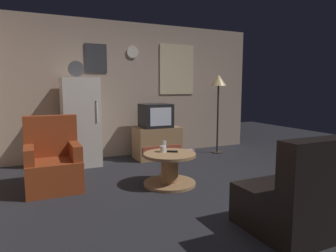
% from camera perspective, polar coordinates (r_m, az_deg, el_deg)
% --- Properties ---
extents(ground_plane, '(12.00, 12.00, 0.00)m').
position_cam_1_polar(ground_plane, '(3.95, 5.12, -12.44)').
color(ground_plane, '#232328').
extents(wall_with_art, '(5.20, 0.12, 2.57)m').
position_cam_1_polar(wall_with_art, '(5.97, -6.49, 6.91)').
color(wall_with_art, tan).
rests_on(wall_with_art, ground_plane).
extents(fridge, '(0.60, 0.62, 1.77)m').
position_cam_1_polar(fridge, '(5.32, -16.38, 0.80)').
color(fridge, silver).
rests_on(fridge, ground_plane).
extents(tv_stand, '(0.84, 0.53, 0.59)m').
position_cam_1_polar(tv_stand, '(5.68, -2.12, -3.17)').
color(tv_stand, '#9E754C').
rests_on(tv_stand, ground_plane).
extents(crt_tv, '(0.54, 0.51, 0.44)m').
position_cam_1_polar(crt_tv, '(5.60, -2.38, 2.01)').
color(crt_tv, black).
rests_on(crt_tv, tv_stand).
extents(standing_lamp, '(0.32, 0.32, 1.59)m').
position_cam_1_polar(standing_lamp, '(6.13, 9.62, 7.48)').
color(standing_lamp, '#332D28').
rests_on(standing_lamp, ground_plane).
extents(coffee_table, '(0.72, 0.72, 0.44)m').
position_cam_1_polar(coffee_table, '(4.15, 0.31, -8.22)').
color(coffee_table, '#9E754C').
rests_on(coffee_table, ground_plane).
extents(wine_glass, '(0.05, 0.05, 0.15)m').
position_cam_1_polar(wine_glass, '(4.18, -0.70, -3.90)').
color(wine_glass, silver).
rests_on(wine_glass, coffee_table).
extents(mug_ceramic_white, '(0.08, 0.08, 0.09)m').
position_cam_1_polar(mug_ceramic_white, '(4.15, -1.00, -4.42)').
color(mug_ceramic_white, silver).
rests_on(mug_ceramic_white, coffee_table).
extents(remote_control, '(0.15, 0.11, 0.02)m').
position_cam_1_polar(remote_control, '(4.15, 0.86, -4.89)').
color(remote_control, black).
rests_on(remote_control, coffee_table).
extents(armchair, '(0.68, 0.68, 0.96)m').
position_cam_1_polar(armchair, '(4.26, -21.13, -6.69)').
color(armchair, maroon).
rests_on(armchair, ground_plane).
extents(couch, '(1.70, 0.80, 0.92)m').
position_cam_1_polar(couch, '(3.39, 28.57, -11.17)').
color(couch, black).
rests_on(couch, ground_plane).
extents(book_stack, '(0.22, 0.16, 0.13)m').
position_cam_1_polar(book_stack, '(5.84, 3.89, -5.21)').
color(book_stack, '#8F61AA').
rests_on(book_stack, ground_plane).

